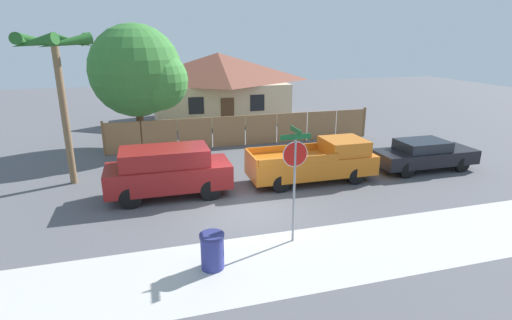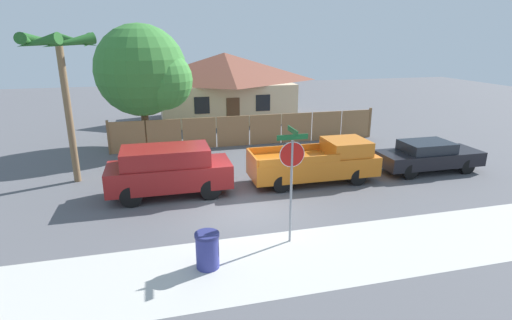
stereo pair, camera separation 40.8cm
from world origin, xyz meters
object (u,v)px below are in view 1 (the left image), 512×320
(house, at_px, (219,85))
(oak_tree, at_px, (140,73))
(orange_pickup, at_px, (316,162))
(parked_sedan, at_px, (424,154))
(red_suv, at_px, (168,170))
(stop_sign, at_px, (295,166))
(trash_bin, at_px, (212,251))
(palm_tree, at_px, (56,55))

(house, relative_size, oak_tree, 1.51)
(orange_pickup, relative_size, parked_sedan, 1.14)
(oak_tree, relative_size, orange_pickup, 1.23)
(red_suv, bearing_deg, orange_pickup, 0.31)
(orange_pickup, bearing_deg, stop_sign, -121.20)
(oak_tree, relative_size, stop_sign, 1.89)
(red_suv, xyz_separation_m, trash_bin, (0.72, -5.43, -0.54))
(stop_sign, bearing_deg, red_suv, 125.74)
(house, distance_m, palm_tree, 14.62)
(stop_sign, height_order, trash_bin, stop_sign)
(oak_tree, bearing_deg, house, 50.63)
(palm_tree, distance_m, stop_sign, 10.47)
(house, height_order, stop_sign, house)
(house, distance_m, red_suv, 15.00)
(oak_tree, bearing_deg, stop_sign, -71.99)
(red_suv, xyz_separation_m, parked_sedan, (11.50, 0.00, -0.31))
(palm_tree, bearing_deg, red_suv, -34.51)
(orange_pickup, distance_m, trash_bin, 7.68)
(house, distance_m, oak_tree, 8.69)
(oak_tree, relative_size, trash_bin, 6.61)
(red_suv, relative_size, stop_sign, 1.34)
(oak_tree, xyz_separation_m, red_suv, (0.67, -7.55, -3.02))
(oak_tree, xyz_separation_m, parked_sedan, (12.17, -7.55, -3.32))
(orange_pickup, bearing_deg, parked_sedan, 0.35)
(house, distance_m, stop_sign, 18.85)
(oak_tree, xyz_separation_m, stop_sign, (3.96, -12.19, -1.68))
(oak_tree, relative_size, parked_sedan, 1.41)
(house, relative_size, parked_sedan, 2.13)
(palm_tree, relative_size, red_suv, 1.30)
(oak_tree, height_order, trash_bin, oak_tree)
(oak_tree, distance_m, orange_pickup, 10.66)
(house, xyz_separation_m, palm_tree, (-8.50, -11.58, 2.73))
(house, xyz_separation_m, stop_sign, (-1.46, -18.79, -0.11))
(red_suv, height_order, orange_pickup, red_suv)
(palm_tree, relative_size, parked_sedan, 1.29)
(oak_tree, distance_m, palm_tree, 5.96)
(orange_pickup, bearing_deg, trash_bin, -134.62)
(red_suv, distance_m, stop_sign, 5.84)
(red_suv, distance_m, trash_bin, 5.50)
(house, bearing_deg, trash_bin, -101.64)
(palm_tree, bearing_deg, trash_bin, -60.87)
(trash_bin, bearing_deg, red_suv, 97.52)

